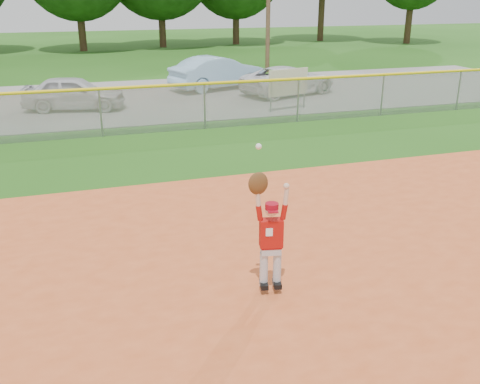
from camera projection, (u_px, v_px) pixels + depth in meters
name	position (u px, v px, depth m)	size (l,w,h in m)	color
ground	(153.00, 299.00, 7.96)	(120.00, 120.00, 0.00)	#205112
parking_strip	(92.00, 101.00, 22.23)	(44.00, 10.00, 0.03)	slate
car_white_a	(74.00, 93.00, 20.36)	(1.52, 3.78, 1.29)	silver
car_blue	(218.00, 73.00, 24.74)	(1.58, 4.53, 1.49)	#90BCD7
car_white_b	(288.00, 80.00, 23.48)	(2.03, 4.39, 1.22)	silver
sponsor_sign	(288.00, 83.00, 20.17)	(1.74, 0.48, 1.58)	gray
outfield_fence	(100.00, 109.00, 16.57)	(40.06, 0.10, 1.55)	gray
ballplayer	(269.00, 231.00, 7.76)	(0.60, 0.31, 2.23)	silver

